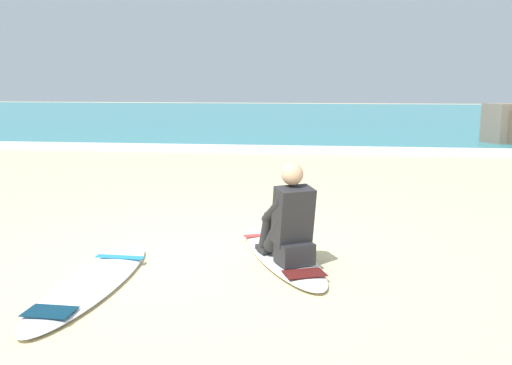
% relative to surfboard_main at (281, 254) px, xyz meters
% --- Properties ---
extents(ground_plane, '(80.00, 80.00, 0.00)m').
position_rel_surfboard_main_xyz_m(ground_plane, '(-0.82, -0.10, -0.04)').
color(ground_plane, beige).
extents(sea, '(80.00, 28.00, 0.10)m').
position_rel_surfboard_main_xyz_m(sea, '(-0.82, 22.38, 0.01)').
color(sea, teal).
rests_on(sea, ground).
extents(breaking_foam, '(80.00, 0.90, 0.11)m').
position_rel_surfboard_main_xyz_m(breaking_foam, '(-0.82, 8.68, 0.02)').
color(breaking_foam, white).
rests_on(breaking_foam, ground).
extents(surfboard_main, '(1.30, 2.25, 0.08)m').
position_rel_surfboard_main_xyz_m(surfboard_main, '(0.00, 0.00, 0.00)').
color(surfboard_main, white).
rests_on(surfboard_main, ground).
extents(surfer_seated, '(0.63, 0.77, 0.95)m').
position_rel_surfboard_main_xyz_m(surfer_seated, '(0.10, -0.29, 0.40)').
color(surfer_seated, '#232326').
rests_on(surfer_seated, surfboard_main).
extents(surfboard_spare_near, '(0.59, 2.26, 0.08)m').
position_rel_surfboard_main_xyz_m(surfboard_spare_near, '(-1.57, -1.03, -0.00)').
color(surfboard_spare_near, silver).
rests_on(surfboard_spare_near, ground).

